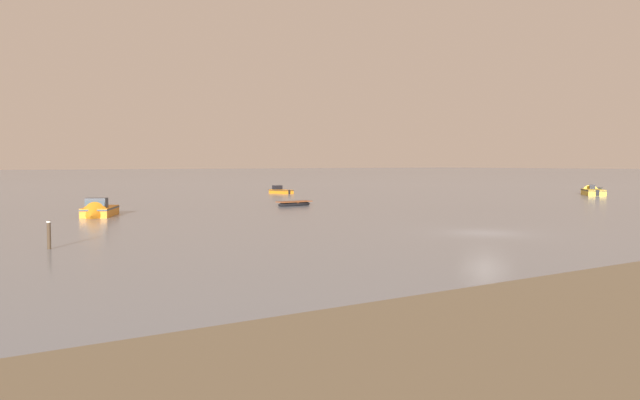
% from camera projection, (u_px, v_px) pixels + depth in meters
% --- Properties ---
extents(ground_plane, '(800.00, 800.00, 0.00)m').
position_uv_depth(ground_plane, '(486.00, 233.00, 40.23)').
color(ground_plane, gray).
extents(motorboat_moored_2, '(5.89, 5.77, 2.10)m').
position_uv_depth(motorboat_moored_2, '(592.00, 193.00, 87.97)').
color(motorboat_moored_2, gold).
rests_on(motorboat_moored_2, ground).
extents(rowboat_moored_1, '(3.64, 2.35, 0.54)m').
position_uv_depth(rowboat_moored_1, '(597.00, 189.00, 102.78)').
color(rowboat_moored_1, '#23602D').
rests_on(rowboat_moored_1, ground).
extents(motorboat_moored_3, '(1.84, 4.38, 1.62)m').
position_uv_depth(motorboat_moored_3, '(278.00, 192.00, 92.07)').
color(motorboat_moored_3, orange).
rests_on(motorboat_moored_3, ground).
extents(motorboat_moored_4, '(4.56, 6.04, 2.20)m').
position_uv_depth(motorboat_moored_4, '(98.00, 213.00, 52.32)').
color(motorboat_moored_4, orange).
rests_on(motorboat_moored_4, ground).
extents(rowboat_moored_3, '(4.03, 1.80, 0.62)m').
position_uv_depth(rowboat_moored_3, '(294.00, 204.00, 65.88)').
color(rowboat_moored_3, black).
rests_on(rowboat_moored_3, ground).
extents(mooring_post_near, '(0.22, 0.22, 1.55)m').
position_uv_depth(mooring_post_near, '(49.00, 235.00, 32.74)').
color(mooring_post_near, '#423323').
rests_on(mooring_post_near, ground).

